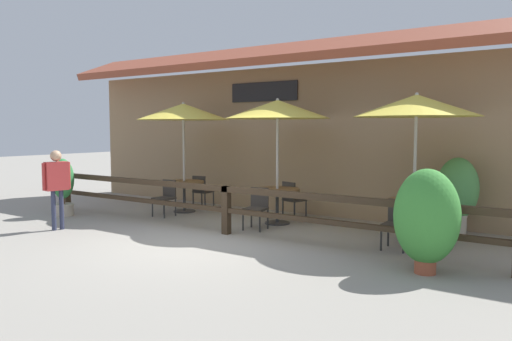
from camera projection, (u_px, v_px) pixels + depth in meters
ground_plane at (191, 244)px, 8.97m from camera, size 60.00×60.00×0.00m
building_facade at (302, 125)px, 12.17m from camera, size 14.28×1.49×4.23m
patio_railing at (226, 199)px, 9.78m from camera, size 10.40×0.14×0.95m
patio_umbrella_near at (183, 112)px, 12.25m from camera, size 2.27×2.27×2.72m
dining_table_near at (184, 187)px, 12.41m from camera, size 0.99×0.99×0.77m
chair_near_streetside at (166, 196)px, 11.82m from camera, size 0.43×0.43×0.85m
chair_near_wallside at (202, 190)px, 13.00m from camera, size 0.45×0.45×0.85m
patio_umbrella_middle at (278, 109)px, 10.70m from camera, size 2.27×2.27×2.72m
dining_table_middle at (277, 196)px, 10.86m from camera, size 0.99×0.99×0.77m
chair_middle_streetside at (257, 206)px, 10.27m from camera, size 0.47×0.47×0.85m
chair_middle_wallside at (293, 198)px, 11.52m from camera, size 0.51×0.51×0.85m
patio_umbrella_far at (416, 106)px, 8.99m from camera, size 2.27×2.27×2.72m
dining_table_far at (414, 208)px, 9.14m from camera, size 0.99×0.99×0.77m
chair_far_streetside at (397, 222)px, 8.58m from camera, size 0.43×0.43×0.85m
chair_far_wallside at (425, 210)px, 9.77m from camera, size 0.47×0.47×0.85m
potted_plant_tall_tropical at (427, 218)px, 7.10m from camera, size 0.93×0.84×1.51m
potted_plant_broad_leaf at (63, 185)px, 11.84m from camera, size 0.56×0.51×1.37m
potted_plant_entrance_palm at (457, 191)px, 9.71m from camera, size 0.79×0.72×1.52m
pedestrian at (57, 179)px, 10.16m from camera, size 0.29×0.56×1.63m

